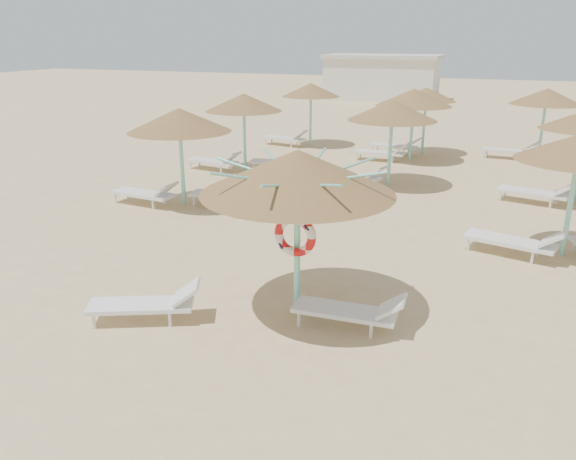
% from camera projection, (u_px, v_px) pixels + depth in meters
% --- Properties ---
extents(ground, '(120.00, 120.00, 0.00)m').
position_uv_depth(ground, '(284.00, 320.00, 9.48)').
color(ground, '#D5BC82').
rests_on(ground, ground).
extents(main_palapa, '(3.18, 3.18, 2.85)m').
position_uv_depth(main_palapa, '(298.00, 173.00, 8.96)').
color(main_palapa, '#80DECB').
rests_on(main_palapa, ground).
extents(lounger_main_a, '(1.92, 1.28, 0.67)m').
position_uv_depth(lounger_main_a, '(148.00, 303.00, 9.36)').
color(lounger_main_a, white).
rests_on(lounger_main_a, ground).
extents(lounger_main_b, '(1.84, 0.62, 0.66)m').
position_uv_depth(lounger_main_b, '(352.00, 311.00, 9.13)').
color(lounger_main_b, white).
rests_on(lounger_main_b, ground).
extents(palapa_field, '(21.16, 13.58, 2.71)m').
position_uv_depth(palapa_field, '(476.00, 112.00, 17.41)').
color(palapa_field, '#80DECB').
rests_on(palapa_field, ground).
extents(service_hut, '(8.40, 4.40, 3.25)m').
position_uv_depth(service_hut, '(382.00, 77.00, 41.82)').
color(service_hut, silver).
rests_on(service_hut, ground).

